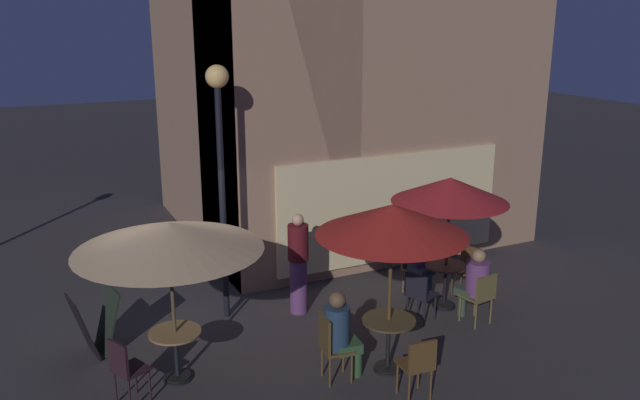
{
  "coord_description": "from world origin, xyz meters",
  "views": [
    {
      "loc": [
        -1.94,
        -9.36,
        4.83
      ],
      "look_at": [
        2.14,
        -0.78,
        2.13
      ],
      "focal_mm": 36.7,
      "sensor_mm": 36.0,
      "label": 1
    }
  ],
  "objects_px": {
    "patron_seated_2": "(475,280)",
    "street_lamp_near_corner": "(220,138)",
    "cafe_chair_5": "(419,292)",
    "patron_standing_3": "(298,264)",
    "patio_umbrella_1": "(392,221)",
    "cafe_chair_6": "(481,294)",
    "menu_sandwich_board": "(95,324)",
    "cafe_table_1": "(388,333)",
    "patio_umbrella_2": "(450,191)",
    "cafe_chair_4": "(413,263)",
    "cafe_chair_1": "(331,343)",
    "cafe_table_0": "(176,345)",
    "patio_umbrella_0": "(169,237)",
    "cafe_chair_3": "(468,266)",
    "patron_seated_0": "(340,330)",
    "cafe_chair_2": "(418,363)",
    "cafe_chair_0": "(125,366)",
    "cafe_table_2": "(445,277)",
    "patron_seated_1": "(419,257)"
  },
  "relations": [
    {
      "from": "cafe_table_0",
      "to": "cafe_chair_5",
      "type": "bearing_deg",
      "value": 0.46
    },
    {
      "from": "menu_sandwich_board",
      "to": "cafe_chair_2",
      "type": "height_order",
      "value": "menu_sandwich_board"
    },
    {
      "from": "patron_seated_1",
      "to": "patio_umbrella_0",
      "type": "bearing_deg",
      "value": -88.46
    },
    {
      "from": "patio_umbrella_1",
      "to": "menu_sandwich_board",
      "type": "bearing_deg",
      "value": 148.34
    },
    {
      "from": "cafe_chair_3",
      "to": "patron_standing_3",
      "type": "relative_size",
      "value": 0.5
    },
    {
      "from": "street_lamp_near_corner",
      "to": "cafe_chair_6",
      "type": "height_order",
      "value": "street_lamp_near_corner"
    },
    {
      "from": "cafe_chair_5",
      "to": "patron_standing_3",
      "type": "relative_size",
      "value": 0.51
    },
    {
      "from": "cafe_table_0",
      "to": "cafe_table_2",
      "type": "bearing_deg",
      "value": 4.19
    },
    {
      "from": "cafe_chair_1",
      "to": "patron_seated_2",
      "type": "distance_m",
      "value": 2.98
    },
    {
      "from": "patio_umbrella_1",
      "to": "cafe_chair_0",
      "type": "xyz_separation_m",
      "value": [
        -3.46,
        0.69,
        -1.65
      ]
    },
    {
      "from": "patio_umbrella_1",
      "to": "patron_seated_2",
      "type": "xyz_separation_m",
      "value": [
        2.05,
        0.72,
        -1.5
      ]
    },
    {
      "from": "cafe_chair_4",
      "to": "patio_umbrella_1",
      "type": "bearing_deg",
      "value": -50.72
    },
    {
      "from": "street_lamp_near_corner",
      "to": "menu_sandwich_board",
      "type": "distance_m",
      "value": 3.31
    },
    {
      "from": "cafe_chair_0",
      "to": "cafe_chair_1",
      "type": "distance_m",
      "value": 2.67
    },
    {
      "from": "cafe_chair_3",
      "to": "patio_umbrella_0",
      "type": "bearing_deg",
      "value": -15.86
    },
    {
      "from": "cafe_table_1",
      "to": "patio_umbrella_0",
      "type": "bearing_deg",
      "value": 159.32
    },
    {
      "from": "cafe_table_1",
      "to": "cafe_chair_2",
      "type": "xyz_separation_m",
      "value": [
        -0.05,
        -0.81,
        -0.03
      ]
    },
    {
      "from": "menu_sandwich_board",
      "to": "cafe_table_1",
      "type": "relative_size",
      "value": 1.21
    },
    {
      "from": "cafe_chair_6",
      "to": "cafe_chair_4",
      "type": "bearing_deg",
      "value": 1.02
    },
    {
      "from": "cafe_chair_1",
      "to": "cafe_chair_6",
      "type": "xyz_separation_m",
      "value": [
        2.93,
        0.49,
        -0.04
      ]
    },
    {
      "from": "cafe_table_2",
      "to": "patron_seated_0",
      "type": "bearing_deg",
      "value": -154.07
    },
    {
      "from": "cafe_chair_5",
      "to": "patio_umbrella_0",
      "type": "bearing_deg",
      "value": 157.51
    },
    {
      "from": "cafe_chair_5",
      "to": "patron_standing_3",
      "type": "height_order",
      "value": "patron_standing_3"
    },
    {
      "from": "menu_sandwich_board",
      "to": "patron_standing_3",
      "type": "bearing_deg",
      "value": -9.37
    },
    {
      "from": "cafe_table_0",
      "to": "patio_umbrella_0",
      "type": "xyz_separation_m",
      "value": [
        0.0,
        0.0,
        1.55
      ]
    },
    {
      "from": "patron_seated_2",
      "to": "street_lamp_near_corner",
      "type": "bearing_deg",
      "value": 53.42
    },
    {
      "from": "menu_sandwich_board",
      "to": "patron_seated_0",
      "type": "distance_m",
      "value": 3.64
    },
    {
      "from": "cafe_chair_0",
      "to": "patron_seated_2",
      "type": "bearing_deg",
      "value": -25.01
    },
    {
      "from": "patio_umbrella_2",
      "to": "menu_sandwich_board",
      "type": "bearing_deg",
      "value": 171.21
    },
    {
      "from": "cafe_chair_6",
      "to": "cafe_table_1",
      "type": "bearing_deg",
      "value": 97.31
    },
    {
      "from": "cafe_chair_3",
      "to": "menu_sandwich_board",
      "type": "bearing_deg",
      "value": -27.77
    },
    {
      "from": "cafe_chair_3",
      "to": "cafe_chair_6",
      "type": "distance_m",
      "value": 1.23
    },
    {
      "from": "cafe_chair_5",
      "to": "cafe_chair_1",
      "type": "bearing_deg",
      "value": -177.85
    },
    {
      "from": "patio_umbrella_2",
      "to": "cafe_chair_4",
      "type": "distance_m",
      "value": 1.71
    },
    {
      "from": "street_lamp_near_corner",
      "to": "cafe_table_1",
      "type": "relative_size",
      "value": 5.27
    },
    {
      "from": "cafe_table_2",
      "to": "cafe_chair_1",
      "type": "relative_size",
      "value": 0.79
    },
    {
      "from": "patron_seated_2",
      "to": "cafe_chair_3",
      "type": "bearing_deg",
      "value": -41.11
    },
    {
      "from": "cafe_chair_5",
      "to": "patron_seated_1",
      "type": "bearing_deg",
      "value": 33.8
    },
    {
      "from": "patio_umbrella_2",
      "to": "patio_umbrella_0",
      "type": "bearing_deg",
      "value": -175.81
    },
    {
      "from": "cafe_chair_0",
      "to": "cafe_chair_6",
      "type": "distance_m",
      "value": 5.53
    },
    {
      "from": "street_lamp_near_corner",
      "to": "cafe_chair_6",
      "type": "xyz_separation_m",
      "value": [
        3.59,
        -2.04,
        -2.47
      ]
    },
    {
      "from": "cafe_table_2",
      "to": "cafe_chair_3",
      "type": "distance_m",
      "value": 0.77
    },
    {
      "from": "patio_umbrella_1",
      "to": "cafe_chair_2",
      "type": "relative_size",
      "value": 2.75
    },
    {
      "from": "menu_sandwich_board",
      "to": "cafe_chair_6",
      "type": "bearing_deg",
      "value": -25.93
    },
    {
      "from": "cafe_chair_2",
      "to": "cafe_chair_4",
      "type": "xyz_separation_m",
      "value": [
        1.86,
        2.96,
        -0.0
      ]
    },
    {
      "from": "cafe_chair_0",
      "to": "patron_seated_0",
      "type": "height_order",
      "value": "patron_seated_0"
    },
    {
      "from": "patio_umbrella_0",
      "to": "cafe_chair_6",
      "type": "height_order",
      "value": "patio_umbrella_0"
    },
    {
      "from": "street_lamp_near_corner",
      "to": "patron_seated_0",
      "type": "bearing_deg",
      "value": -72.5
    },
    {
      "from": "menu_sandwich_board",
      "to": "cafe_chair_0",
      "type": "bearing_deg",
      "value": -93.4
    },
    {
      "from": "cafe_table_1",
      "to": "cafe_chair_0",
      "type": "distance_m",
      "value": 3.53
    }
  ]
}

